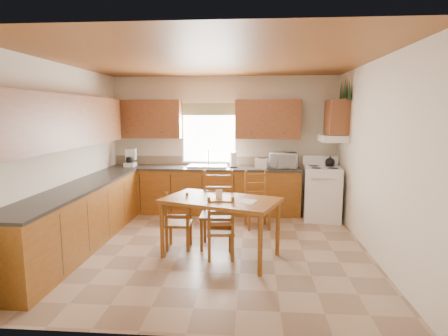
# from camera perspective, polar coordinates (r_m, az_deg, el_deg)

# --- Properties ---
(floor) EXTENTS (4.50, 4.50, 0.00)m
(floor) POSITION_cam_1_polar(r_m,az_deg,el_deg) (5.68, -1.78, -11.99)
(floor) COLOR #9C7F65
(floor) RESTS_ON ground
(ceiling) EXTENTS (4.50, 4.50, 0.00)m
(ceiling) POSITION_cam_1_polar(r_m,az_deg,el_deg) (5.37, -1.92, 16.12)
(ceiling) COLOR brown
(ceiling) RESTS_ON floor
(wall_left) EXTENTS (4.50, 4.50, 0.00)m
(wall_left) POSITION_cam_1_polar(r_m,az_deg,el_deg) (6.04, -23.61, 1.72)
(wall_left) COLOR beige
(wall_left) RESTS_ON floor
(wall_right) EXTENTS (4.50, 4.50, 0.00)m
(wall_right) POSITION_cam_1_polar(r_m,az_deg,el_deg) (5.58, 21.78, 1.34)
(wall_right) COLOR beige
(wall_right) RESTS_ON floor
(wall_back) EXTENTS (4.50, 4.50, 0.00)m
(wall_back) POSITION_cam_1_polar(r_m,az_deg,el_deg) (7.59, 0.02, 3.66)
(wall_back) COLOR beige
(wall_back) RESTS_ON floor
(wall_front) EXTENTS (4.50, 4.50, 0.00)m
(wall_front) POSITION_cam_1_polar(r_m,az_deg,el_deg) (3.16, -6.35, -3.12)
(wall_front) COLOR beige
(wall_front) RESTS_ON floor
(lower_cab_back) EXTENTS (3.75, 0.60, 0.88)m
(lower_cab_back) POSITION_cam_1_polar(r_m,az_deg,el_deg) (7.46, -3.04, -3.50)
(lower_cab_back) COLOR brown
(lower_cab_back) RESTS_ON floor
(lower_cab_left) EXTENTS (0.60, 3.60, 0.88)m
(lower_cab_left) POSITION_cam_1_polar(r_m,az_deg,el_deg) (5.94, -21.19, -7.20)
(lower_cab_left) COLOR brown
(lower_cab_left) RESTS_ON floor
(counter_back) EXTENTS (3.75, 0.63, 0.04)m
(counter_back) POSITION_cam_1_polar(r_m,az_deg,el_deg) (7.38, -3.06, -0.01)
(counter_back) COLOR #332E2A
(counter_back) RESTS_ON lower_cab_back
(counter_left) EXTENTS (0.63, 3.60, 0.04)m
(counter_left) POSITION_cam_1_polar(r_m,az_deg,el_deg) (5.83, -21.43, -2.84)
(counter_left) COLOR #332E2A
(counter_left) RESTS_ON lower_cab_left
(backsplash) EXTENTS (3.75, 0.01, 0.18)m
(backsplash) POSITION_cam_1_polar(r_m,az_deg,el_deg) (7.65, -2.79, 1.13)
(backsplash) COLOR #877158
(backsplash) RESTS_ON counter_back
(upper_cab_back_left) EXTENTS (1.41, 0.33, 0.75)m
(upper_cab_back_left) POSITION_cam_1_polar(r_m,az_deg,el_deg) (7.68, -11.76, 7.31)
(upper_cab_back_left) COLOR brown
(upper_cab_back_left) RESTS_ON wall_back
(upper_cab_back_right) EXTENTS (1.25, 0.33, 0.75)m
(upper_cab_back_right) POSITION_cam_1_polar(r_m,az_deg,el_deg) (7.38, 6.67, 7.39)
(upper_cab_back_right) COLOR brown
(upper_cab_back_right) RESTS_ON wall_back
(upper_cab_left) EXTENTS (0.33, 3.60, 0.75)m
(upper_cab_left) POSITION_cam_1_polar(r_m,az_deg,el_deg) (5.79, -23.15, 6.51)
(upper_cab_left) COLOR brown
(upper_cab_left) RESTS_ON wall_left
(upper_cab_stove) EXTENTS (0.33, 0.62, 0.62)m
(upper_cab_stove) POSITION_cam_1_polar(r_m,az_deg,el_deg) (7.10, 16.76, 7.42)
(upper_cab_stove) COLOR brown
(upper_cab_stove) RESTS_ON wall_right
(range_hood) EXTENTS (0.44, 0.62, 0.12)m
(range_hood) POSITION_cam_1_polar(r_m,az_deg,el_deg) (7.10, 16.23, 4.37)
(range_hood) COLOR white
(range_hood) RESTS_ON wall_right
(window_frame) EXTENTS (1.13, 0.02, 1.18)m
(window_frame) POSITION_cam_1_polar(r_m,az_deg,el_deg) (7.57, -2.27, 5.16)
(window_frame) COLOR white
(window_frame) RESTS_ON wall_back
(window_pane) EXTENTS (1.05, 0.01, 1.10)m
(window_pane) POSITION_cam_1_polar(r_m,az_deg,el_deg) (7.57, -2.27, 5.15)
(window_pane) COLOR white
(window_pane) RESTS_ON wall_back
(window_valance) EXTENTS (1.19, 0.01, 0.24)m
(window_valance) POSITION_cam_1_polar(r_m,az_deg,el_deg) (7.53, -2.32, 8.94)
(window_valance) COLOR #3D5C2F
(window_valance) RESTS_ON wall_back
(sink_basin) EXTENTS (0.75, 0.45, 0.04)m
(sink_basin) POSITION_cam_1_polar(r_m,az_deg,el_deg) (7.37, -2.49, 0.29)
(sink_basin) COLOR silver
(sink_basin) RESTS_ON counter_back
(pine_decal_a) EXTENTS (0.22, 0.22, 0.36)m
(pine_decal_a) POSITION_cam_1_polar(r_m,az_deg,el_deg) (6.83, 18.59, 11.35)
(pine_decal_a) COLOR #153F1C
(pine_decal_a) RESTS_ON wall_right
(pine_decal_b) EXTENTS (0.22, 0.22, 0.36)m
(pine_decal_b) POSITION_cam_1_polar(r_m,az_deg,el_deg) (7.14, 17.98, 11.55)
(pine_decal_b) COLOR #153F1C
(pine_decal_b) RESTS_ON wall_right
(pine_decal_c) EXTENTS (0.22, 0.22, 0.36)m
(pine_decal_c) POSITION_cam_1_polar(r_m,az_deg,el_deg) (7.45, 17.38, 11.12)
(pine_decal_c) COLOR #153F1C
(pine_decal_c) RESTS_ON wall_right
(stove) EXTENTS (0.72, 0.73, 0.97)m
(stove) POSITION_cam_1_polar(r_m,az_deg,el_deg) (7.22, 14.72, -3.83)
(stove) COLOR white
(stove) RESTS_ON floor
(coffeemaker) EXTENTS (0.30, 0.32, 0.36)m
(coffeemaker) POSITION_cam_1_polar(r_m,az_deg,el_deg) (7.67, -14.13, 1.57)
(coffeemaker) COLOR white
(coffeemaker) RESTS_ON counter_back
(paper_towel) EXTENTS (0.14, 0.14, 0.29)m
(paper_towel) POSITION_cam_1_polar(r_m,az_deg,el_deg) (7.31, 1.43, 1.24)
(paper_towel) COLOR white
(paper_towel) RESTS_ON counter_back
(toaster) EXTENTS (0.26, 0.20, 0.19)m
(toaster) POSITION_cam_1_polar(r_m,az_deg,el_deg) (7.23, 5.72, 0.69)
(toaster) COLOR white
(toaster) RESTS_ON counter_back
(microwave) EXTENTS (0.50, 0.37, 0.30)m
(microwave) POSITION_cam_1_polar(r_m,az_deg,el_deg) (7.32, 8.95, 1.16)
(microwave) COLOR white
(microwave) RESTS_ON counter_back
(dining_table) EXTENTS (1.74, 1.34, 0.82)m
(dining_table) POSITION_cam_1_polar(r_m,az_deg,el_deg) (5.22, -0.53, -9.09)
(dining_table) COLOR brown
(dining_table) RESTS_ON floor
(chair_near_left) EXTENTS (0.37, 0.35, 0.86)m
(chair_near_left) POSITION_cam_1_polar(r_m,az_deg,el_deg) (5.56, -6.92, -7.81)
(chair_near_left) COLOR brown
(chair_near_left) RESTS_ON floor
(chair_near_right) EXTENTS (0.41, 0.39, 0.88)m
(chair_near_right) POSITION_cam_1_polar(r_m,az_deg,el_deg) (5.15, -0.52, -8.95)
(chair_near_right) COLOR brown
(chair_near_right) RESTS_ON floor
(chair_far_left) EXTENTS (0.48, 0.46, 0.97)m
(chair_far_left) POSITION_cam_1_polar(r_m,az_deg,el_deg) (6.50, 5.13, -4.89)
(chair_far_left) COLOR brown
(chair_far_left) RESTS_ON floor
(chair_far_right) EXTENTS (0.47, 0.45, 1.12)m
(chair_far_right) POSITION_cam_1_polar(r_m,az_deg,el_deg) (5.52, -1.07, -6.48)
(chair_far_right) COLOR brown
(chair_far_right) RESTS_ON floor
(table_paper) EXTENTS (0.27, 0.32, 0.00)m
(table_paper) POSITION_cam_1_polar(r_m,az_deg,el_deg) (4.96, 3.60, -5.11)
(table_paper) COLOR white
(table_paper) RESTS_ON dining_table
(table_card) EXTENTS (0.09, 0.05, 0.12)m
(table_card) POSITION_cam_1_polar(r_m,az_deg,el_deg) (5.12, -0.76, -3.98)
(table_card) COLOR white
(table_card) RESTS_ON dining_table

